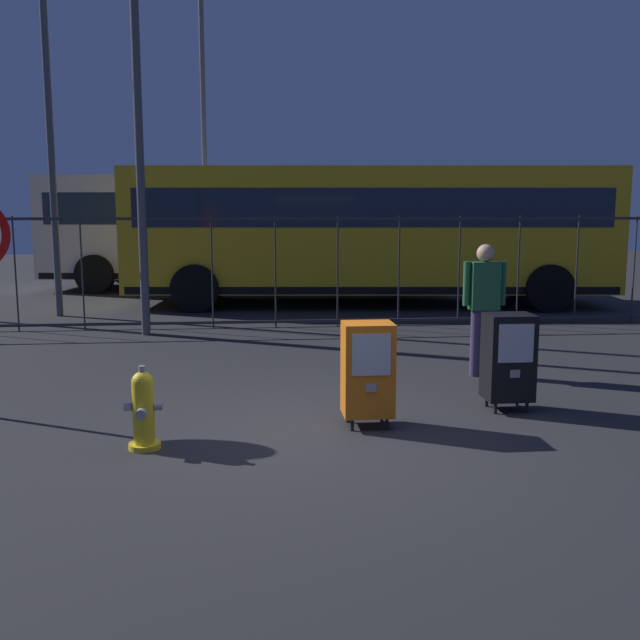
% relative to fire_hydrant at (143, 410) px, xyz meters
% --- Properties ---
extents(ground_plane, '(60.00, 60.00, 0.00)m').
position_rel_fire_hydrant_xyz_m(ground_plane, '(1.40, 0.29, -0.35)').
color(ground_plane, '#262628').
extents(fire_hydrant, '(0.33, 0.31, 0.75)m').
position_rel_fire_hydrant_xyz_m(fire_hydrant, '(0.00, 0.00, 0.00)').
color(fire_hydrant, yellow).
rests_on(fire_hydrant, ground_plane).
extents(newspaper_box_primary, '(0.48, 0.42, 1.02)m').
position_rel_fire_hydrant_xyz_m(newspaper_box_primary, '(2.06, 0.47, 0.22)').
color(newspaper_box_primary, black).
rests_on(newspaper_box_primary, ground_plane).
extents(newspaper_box_secondary, '(0.48, 0.42, 1.02)m').
position_rel_fire_hydrant_xyz_m(newspaper_box_secondary, '(3.62, 0.91, 0.22)').
color(newspaper_box_secondary, black).
rests_on(newspaper_box_secondary, ground_plane).
extents(pedestrian, '(0.55, 0.22, 1.67)m').
position_rel_fire_hydrant_xyz_m(pedestrian, '(3.87, 2.49, 0.60)').
color(pedestrian, '#382D51').
rests_on(pedestrian, ground_plane).
extents(fence_barrier, '(18.03, 0.04, 2.00)m').
position_rel_fire_hydrant_xyz_m(fence_barrier, '(1.40, 6.65, 0.67)').
color(fence_barrier, '#2D2D33').
rests_on(fence_barrier, ground_plane).
extents(bus_near, '(10.69, 3.58, 3.00)m').
position_rel_fire_hydrant_xyz_m(bus_near, '(3.59, 9.65, 1.36)').
color(bus_near, gold).
rests_on(bus_near, ground_plane).
extents(bus_far, '(10.75, 4.00, 3.00)m').
position_rel_fire_hydrant_xyz_m(bus_far, '(0.83, 13.17, 1.36)').
color(bus_far, beige).
rests_on(bus_far, ground_plane).
extents(street_light_near_left, '(0.32, 0.32, 8.71)m').
position_rel_fire_hydrant_xyz_m(street_light_near_left, '(-2.87, 8.48, 4.59)').
color(street_light_near_left, '#4C4F54').
rests_on(street_light_near_left, ground_plane).
extents(street_light_near_right, '(0.32, 0.32, 7.90)m').
position_rel_fire_hydrant_xyz_m(street_light_near_right, '(-0.83, 6.04, 4.18)').
color(street_light_near_right, '#4C4F54').
rests_on(street_light_near_right, ground_plane).
extents(street_light_far_left, '(0.32, 0.32, 8.44)m').
position_rel_fire_hydrant_xyz_m(street_light_far_left, '(-0.27, 14.41, 4.45)').
color(street_light_far_left, '#4C4F54').
rests_on(street_light_far_left, ground_plane).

